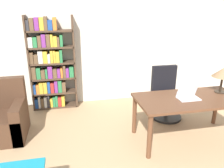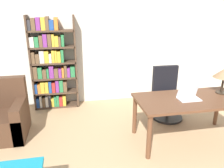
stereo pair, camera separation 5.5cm
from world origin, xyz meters
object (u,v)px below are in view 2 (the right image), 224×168
at_px(desk, 190,104).
at_px(table_lamp, 224,74).
at_px(armchair, 3,119).
at_px(bookshelf, 51,66).
at_px(office_chair, 167,96).
at_px(laptop, 188,96).

xyz_separation_m(desk, table_lamp, (0.62, 0.12, 0.42)).
bearing_deg(armchair, bookshelf, 53.36).
bearing_deg(bookshelf, office_chair, -22.32).
bearing_deg(laptop, armchair, 166.32).
bearing_deg(table_lamp, armchair, 170.87).
relative_size(desk, table_lamp, 4.00).
distance_m(desk, table_lamp, 0.76).
relative_size(table_lamp, bookshelf, 0.22).
xyz_separation_m(desk, office_chair, (0.01, 0.83, -0.20)).
distance_m(laptop, armchair, 3.05).
xyz_separation_m(laptop, office_chair, (0.06, 0.85, -0.34)).
distance_m(laptop, bookshelf, 2.78).
relative_size(desk, armchair, 1.77).
bearing_deg(bookshelf, desk, -38.35).
xyz_separation_m(office_chair, bookshelf, (-2.21, 0.91, 0.50)).
bearing_deg(table_lamp, office_chair, 130.76).
relative_size(desk, bookshelf, 0.87).
bearing_deg(table_lamp, laptop, -168.69).
relative_size(desk, laptop, 5.15).
relative_size(laptop, office_chair, 0.33).
bearing_deg(office_chair, table_lamp, -49.24).
height_order(laptop, table_lamp, table_lamp).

